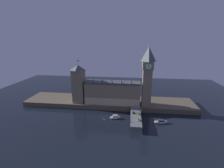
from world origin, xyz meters
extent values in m
plane|color=black|center=(0.00, 0.00, 0.00)|extent=(400.00, 400.00, 0.00)
cube|color=brown|center=(0.00, 39.00, 2.94)|extent=(220.00, 42.00, 5.89)
cube|color=#7F7056|center=(6.32, 29.44, 18.78)|extent=(67.86, 17.88, 25.77)
cube|color=tan|center=(6.32, 20.38, 10.53)|extent=(67.86, 0.20, 9.28)
cube|color=#42474C|center=(6.32, 29.44, 32.86)|extent=(67.86, 16.45, 2.40)
cone|color=#42474C|center=(-16.30, 21.84, 36.90)|extent=(2.40, 2.40, 5.67)
cone|color=#42474C|center=(-4.99, 21.84, 36.90)|extent=(2.40, 2.40, 5.67)
cone|color=#42474C|center=(6.32, 21.84, 36.90)|extent=(2.40, 2.40, 5.67)
cone|color=#42474C|center=(17.63, 21.84, 36.90)|extent=(2.40, 2.40, 5.67)
cone|color=#42474C|center=(28.94, 21.84, 36.90)|extent=(2.40, 2.40, 5.67)
cube|color=#7F7056|center=(47.71, 26.73, 28.37)|extent=(10.46, 10.46, 44.97)
cube|color=#7F7056|center=(47.71, 26.73, 55.42)|extent=(12.35, 12.35, 9.12)
cylinder|color=#B7E5B7|center=(47.71, 20.43, 55.42)|extent=(6.58, 0.25, 6.58)
cylinder|color=#B7E5B7|center=(47.71, 33.03, 55.42)|extent=(6.58, 0.25, 6.58)
cylinder|color=#B7E5B7|center=(54.01, 26.73, 55.42)|extent=(0.25, 6.58, 6.58)
cylinder|color=#B7E5B7|center=(41.41, 26.73, 55.42)|extent=(0.25, 6.58, 6.58)
cube|color=black|center=(47.71, 20.25, 55.91)|extent=(0.36, 0.10, 4.94)
pyramid|color=#42474C|center=(47.71, 26.73, 68.39)|extent=(12.35, 12.35, 16.81)
sphere|color=gold|center=(47.71, 26.73, 77.59)|extent=(1.60, 1.60, 1.60)
cube|color=#7F7056|center=(-36.90, 28.57, 26.79)|extent=(14.14, 14.14, 41.80)
pyramid|color=#42474C|center=(-36.90, 28.57, 50.83)|extent=(14.43, 14.43, 6.28)
cylinder|color=#99999E|center=(-36.90, 28.57, 56.97)|extent=(0.24, 0.24, 6.00)
cube|color=navy|center=(-35.80, 28.57, 59.07)|extent=(2.00, 0.08, 1.20)
cube|color=slate|center=(35.05, -5.00, 5.98)|extent=(11.01, 46.00, 1.40)
cube|color=brown|center=(35.05, -16.50, 2.64)|extent=(9.36, 3.20, 5.28)
cube|color=brown|center=(35.05, -5.00, 2.64)|extent=(9.36, 3.20, 5.28)
cube|color=brown|center=(35.05, 6.50, 2.64)|extent=(9.36, 3.20, 5.28)
cube|color=black|center=(32.63, 0.63, 7.34)|extent=(1.80, 4.30, 0.96)
cube|color=black|center=(32.63, 0.63, 8.04)|extent=(1.47, 1.93, 0.45)
cylinder|color=black|center=(31.77, 1.96, 7.00)|extent=(0.22, 0.64, 0.64)
cylinder|color=black|center=(33.48, 1.96, 7.00)|extent=(0.22, 0.64, 0.64)
cylinder|color=black|center=(31.77, -0.71, 7.00)|extent=(0.22, 0.64, 0.64)
cylinder|color=black|center=(33.48, -0.71, 7.00)|extent=(0.22, 0.64, 0.64)
cube|color=yellow|center=(37.47, -15.18, 7.34)|extent=(1.95, 3.91, 0.95)
cube|color=black|center=(37.47, -15.18, 8.04)|extent=(1.60, 1.76, 0.45)
cylinder|color=black|center=(38.40, -16.39, 7.00)|extent=(0.22, 0.64, 0.64)
cylinder|color=black|center=(36.54, -16.39, 7.00)|extent=(0.22, 0.64, 0.64)
cylinder|color=black|center=(38.40, -13.97, 7.00)|extent=(0.22, 0.64, 0.64)
cylinder|color=black|center=(36.54, -13.97, 7.00)|extent=(0.22, 0.64, 0.64)
cube|color=yellow|center=(37.47, -0.68, 7.23)|extent=(1.90, 4.68, 0.73)
cube|color=black|center=(37.47, -0.68, 7.82)|extent=(1.56, 2.11, 0.45)
cylinder|color=black|center=(38.38, -2.13, 7.00)|extent=(0.22, 0.64, 0.64)
cylinder|color=black|center=(36.57, -2.13, 7.00)|extent=(0.22, 0.64, 0.64)
cylinder|color=black|center=(38.38, 0.77, 7.00)|extent=(0.22, 0.64, 0.64)
cylinder|color=black|center=(36.57, 0.77, 7.00)|extent=(0.22, 0.64, 0.64)
cylinder|color=black|center=(30.20, -19.34, 7.10)|extent=(0.28, 0.28, 0.83)
cylinder|color=gray|center=(30.20, -19.34, 7.85)|extent=(0.38, 0.38, 0.69)
sphere|color=tan|center=(30.20, -19.34, 8.31)|extent=(0.22, 0.22, 0.22)
cylinder|color=black|center=(39.89, -4.25, 7.11)|extent=(0.28, 0.28, 0.86)
cylinder|color=#47384C|center=(39.89, -4.25, 7.90)|extent=(0.38, 0.38, 0.71)
sphere|color=tan|center=(39.89, -4.25, 8.37)|extent=(0.23, 0.23, 0.23)
cylinder|color=black|center=(30.20, 8.02, 7.06)|extent=(0.28, 0.28, 0.76)
cylinder|color=#47384C|center=(30.20, 8.02, 7.76)|extent=(0.38, 0.38, 0.64)
sphere|color=tan|center=(30.20, 8.02, 8.18)|extent=(0.21, 0.21, 0.21)
cylinder|color=#2D3333|center=(29.80, -19.72, 6.93)|extent=(0.56, 0.56, 0.50)
cylinder|color=#2D3333|center=(29.80, -19.72, 9.91)|extent=(0.18, 0.18, 5.45)
sphere|color=#F9E5A3|center=(29.80, -19.72, 13.19)|extent=(0.60, 0.60, 0.60)
sphere|color=#F9E5A3|center=(29.35, -19.72, 12.84)|extent=(0.44, 0.44, 0.44)
sphere|color=#F9E5A3|center=(30.25, -19.72, 12.84)|extent=(0.44, 0.44, 0.44)
cylinder|color=#2D3333|center=(40.29, -5.00, 6.93)|extent=(0.56, 0.56, 0.50)
cylinder|color=#2D3333|center=(40.29, -5.00, 10.00)|extent=(0.18, 0.18, 5.63)
sphere|color=#F9E5A3|center=(40.29, -5.00, 13.37)|extent=(0.60, 0.60, 0.60)
sphere|color=#F9E5A3|center=(39.84, -5.00, 13.02)|extent=(0.44, 0.44, 0.44)
sphere|color=#F9E5A3|center=(40.74, -5.00, 13.02)|extent=(0.44, 0.44, 0.44)
cylinder|color=#2D3333|center=(29.80, 9.72, 6.93)|extent=(0.56, 0.56, 0.50)
cylinder|color=#2D3333|center=(29.80, 9.72, 9.84)|extent=(0.18, 0.18, 5.32)
sphere|color=#F9E5A3|center=(29.80, 9.72, 13.05)|extent=(0.60, 0.60, 0.60)
sphere|color=#F9E5A3|center=(29.35, 9.72, 12.70)|extent=(0.44, 0.44, 0.44)
sphere|color=#F9E5A3|center=(30.25, 9.72, 12.70)|extent=(0.44, 0.44, 0.44)
ellipsoid|color=white|center=(12.91, -1.25, 1.05)|extent=(12.67, 6.48, 2.09)
cube|color=tan|center=(12.91, -1.25, 2.00)|extent=(11.08, 5.37, 0.24)
cube|color=silver|center=(12.91, -1.25, 3.17)|extent=(5.84, 3.63, 2.09)
ellipsoid|color=white|center=(61.23, -5.41, 0.95)|extent=(14.56, 6.06, 1.90)
cube|color=tan|center=(61.23, -5.41, 1.81)|extent=(12.77, 4.96, 0.24)
cube|color=#2D333D|center=(61.23, -5.41, 2.88)|extent=(6.63, 3.53, 1.90)
camera|label=1|loc=(29.00, -162.43, 84.37)|focal=26.00mm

